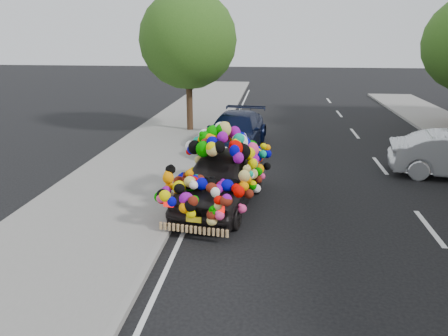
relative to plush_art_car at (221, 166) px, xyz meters
name	(u,v)px	position (x,y,z in m)	size (l,w,h in m)	color
ground	(273,221)	(1.37, -0.90, -1.06)	(100.00, 100.00, 0.00)	black
sidewalk	(100,211)	(-2.93, -0.90, -1.00)	(4.00, 60.00, 0.12)	gray
kerb	(177,214)	(-0.98, -0.90, -0.99)	(0.15, 60.00, 0.13)	gray
lane_markings	(429,228)	(4.97, -0.90, -1.05)	(6.00, 50.00, 0.01)	silver
tree_near_sidewalk	(188,40)	(-2.43, 8.60, 2.97)	(4.20, 4.20, 6.13)	#332114
plush_art_car	(221,166)	(0.00, 0.00, 0.00)	(2.70, 4.64, 2.07)	black
navy_sedan	(235,132)	(-0.11, 5.63, -0.36)	(1.96, 4.83, 1.40)	black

